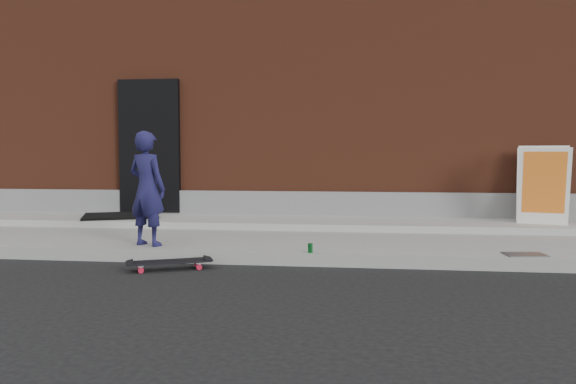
# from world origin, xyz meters

# --- Properties ---
(ground) EXTENTS (80.00, 80.00, 0.00)m
(ground) POSITION_xyz_m (0.00, 0.00, 0.00)
(ground) COLOR black
(ground) RESTS_ON ground
(sidewalk) EXTENTS (20.00, 3.00, 0.15)m
(sidewalk) POSITION_xyz_m (0.00, 1.50, 0.07)
(sidewalk) COLOR gray
(sidewalk) RESTS_ON ground
(apron) EXTENTS (20.00, 1.20, 0.10)m
(apron) POSITION_xyz_m (0.00, 2.40, 0.20)
(apron) COLOR #999993
(apron) RESTS_ON sidewalk
(building) EXTENTS (20.00, 8.10, 5.00)m
(building) POSITION_xyz_m (-0.00, 6.99, 2.50)
(building) COLOR #5C2919
(building) RESTS_ON ground
(child) EXTENTS (0.59, 0.49, 1.40)m
(child) POSITION_xyz_m (-1.64, 0.32, 0.85)
(child) COLOR #18163F
(child) RESTS_ON sidewalk
(skateboard) EXTENTS (0.91, 0.57, 0.10)m
(skateboard) POSITION_xyz_m (-1.13, -0.36, 0.08)
(skateboard) COLOR #B1122C
(skateboard) RESTS_ON ground
(pizza_sign) EXTENTS (0.85, 0.94, 1.14)m
(pizza_sign) POSITION_xyz_m (3.61, 2.35, 0.82)
(pizza_sign) COLOR white
(pizza_sign) RESTS_ON apron
(soda_can) EXTENTS (0.07, 0.07, 0.11)m
(soda_can) POSITION_xyz_m (0.39, 0.05, 0.20)
(soda_can) COLOR #187C32
(soda_can) RESTS_ON sidewalk
(doormat) EXTENTS (1.44, 1.32, 0.03)m
(doormat) POSITION_xyz_m (-2.90, 2.43, 0.27)
(doormat) COLOR black
(doormat) RESTS_ON apron
(utility_plate) EXTENTS (0.47, 0.33, 0.01)m
(utility_plate) POSITION_xyz_m (2.77, 0.20, 0.16)
(utility_plate) COLOR #515055
(utility_plate) RESTS_ON sidewalk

